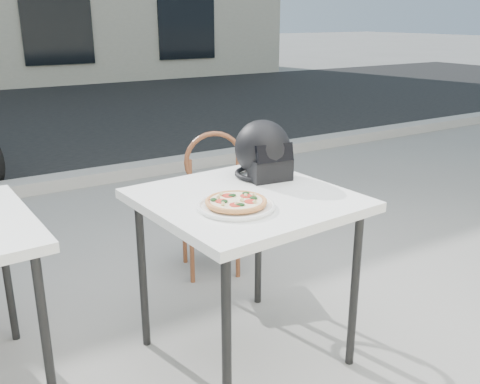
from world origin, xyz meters
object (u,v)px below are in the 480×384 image
cafe_table_main (246,211)px  helmet (263,152)px  cafe_chair_main (212,196)px  plate (236,206)px  pizza (236,201)px

cafe_table_main → helmet: helmet is taller
cafe_table_main → cafe_chair_main: (0.28, 0.84, -0.22)m
helmet → cafe_chair_main: helmet is taller
cafe_table_main → plate: bearing=-135.6°
plate → pizza: 0.02m
cafe_table_main → pizza: pizza is taller
pizza → cafe_chair_main: (0.41, 0.96, -0.33)m
cafe_table_main → cafe_chair_main: 0.91m
cafe_table_main → helmet: size_ratio=2.95×
cafe_table_main → helmet: bearing=41.5°
cafe_table_main → cafe_chair_main: size_ratio=0.98×
helmet → cafe_chair_main: (0.05, 0.63, -0.42)m
pizza → helmet: helmet is taller
plate → cafe_table_main: bearing=44.4°
plate → cafe_chair_main: bearing=67.1°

